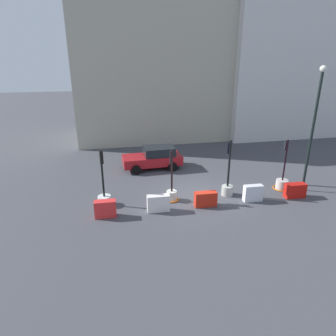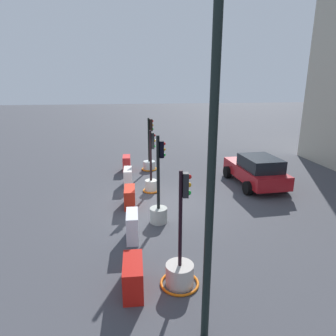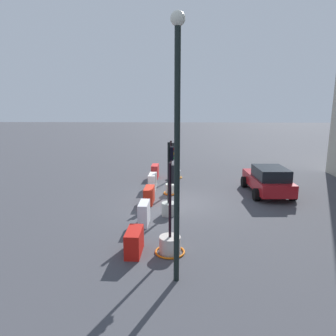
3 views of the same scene
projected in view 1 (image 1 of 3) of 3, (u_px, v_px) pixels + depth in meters
ground_plane at (198, 195)px, 16.64m from camera, size 120.00×120.00×0.00m
traffic_light_0 at (104, 196)px, 15.44m from camera, size 0.91×0.91×2.99m
traffic_light_1 at (172, 192)px, 15.93m from camera, size 0.79×0.79×2.86m
traffic_light_2 at (228, 185)px, 16.50m from camera, size 0.63×0.63×3.19m
traffic_light_3 at (282, 182)px, 17.37m from camera, size 0.99×0.99×3.00m
construction_barrier_0 at (105, 209)px, 14.26m from camera, size 1.04×0.45×0.86m
construction_barrier_1 at (158, 203)px, 14.81m from camera, size 1.15×0.43×0.87m
construction_barrier_2 at (206, 199)px, 15.34m from camera, size 1.16×0.47×0.78m
construction_barrier_3 at (253, 193)px, 15.87m from camera, size 1.03×0.41×0.91m
construction_barrier_4 at (295, 190)px, 16.33m from camera, size 1.13×0.51×0.80m
car_red_compact at (154, 158)px, 20.54m from camera, size 4.10×2.20×1.52m
building_main_facade at (168, 67)px, 28.05m from camera, size 17.81×8.60×12.87m
building_corner_block at (274, 51)px, 29.65m from camera, size 12.27×10.27×15.94m
street_lamp_post at (315, 118)px, 16.59m from camera, size 0.36×0.36×6.93m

